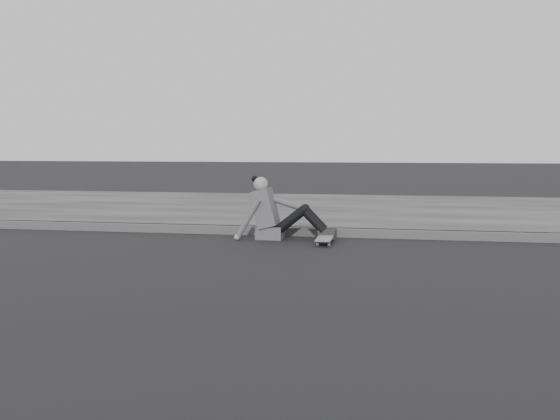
# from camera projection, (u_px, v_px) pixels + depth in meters

# --- Properties ---
(ground) EXTENTS (80.00, 80.00, 0.00)m
(ground) POSITION_uv_depth(u_px,v_px,m) (447.00, 278.00, 6.13)
(ground) COLOR black
(ground) RESTS_ON ground
(curb) EXTENTS (24.00, 0.16, 0.12)m
(curb) POSITION_uv_depth(u_px,v_px,m) (431.00, 235.00, 8.65)
(curb) COLOR #494949
(curb) RESTS_ON ground
(sidewalk) EXTENTS (24.00, 6.00, 0.12)m
(sidewalk) POSITION_uv_depth(u_px,v_px,m) (420.00, 212.00, 11.60)
(sidewalk) COLOR #3D3D3D
(sidewalk) RESTS_ON ground
(skateboard) EXTENTS (0.20, 0.78, 0.09)m
(skateboard) POSITION_uv_depth(u_px,v_px,m) (325.00, 238.00, 8.30)
(skateboard) COLOR #9B9A96
(skateboard) RESTS_ON ground
(seated_woman) EXTENTS (1.38, 0.46, 0.88)m
(seated_woman) POSITION_uv_depth(u_px,v_px,m) (275.00, 213.00, 8.64)
(seated_woman) COLOR #525254
(seated_woman) RESTS_ON ground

